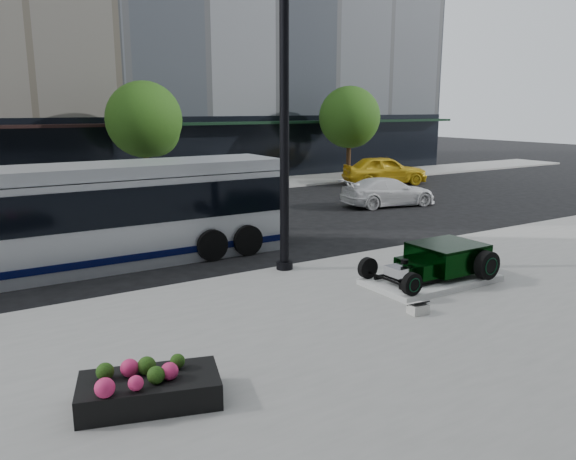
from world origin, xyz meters
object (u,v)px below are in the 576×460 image
lamppost (284,129)px  yellow_taxi (385,170)px  flower_planter (150,388)px  transit_bus (82,216)px  hot_rod (441,259)px  white_sedan (388,192)px

lamppost → yellow_taxi: lamppost is taller
flower_planter → transit_bus: transit_bus is taller
hot_rod → flower_planter: bearing=-166.4°
lamppost → transit_bus: bearing=142.0°
flower_planter → white_sedan: (15.37, 11.81, 0.29)m
transit_bus → white_sedan: bearing=12.4°
hot_rod → lamppost: 5.30m
white_sedan → yellow_taxi: bearing=-29.6°
flower_planter → hot_rod: bearing=13.6°
transit_bus → lamppost: bearing=-38.0°
lamppost → yellow_taxi: (14.83, 12.62, -3.11)m
white_sedan → hot_rod: bearing=155.1°
flower_planter → transit_bus: size_ratio=0.19×
flower_planter → transit_bus: bearing=83.6°
hot_rod → flower_planter: size_ratio=1.41×
hot_rod → white_sedan: 12.02m
transit_bus → flower_planter: bearing=-96.4°
lamppost → yellow_taxi: bearing=40.4°
hot_rod → lamppost: size_ratio=0.39×
transit_bus → yellow_taxi: size_ratio=2.44×
lamppost → flower_planter: size_ratio=3.62×
transit_bus → yellow_taxi: bearing=25.1°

